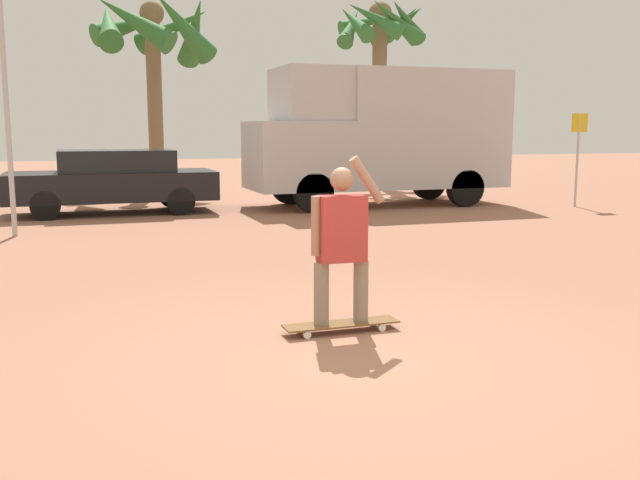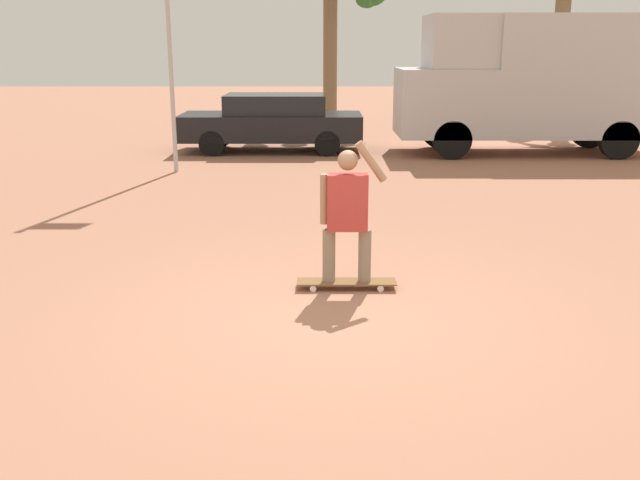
{
  "view_description": "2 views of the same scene",
  "coord_description": "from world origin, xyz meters",
  "px_view_note": "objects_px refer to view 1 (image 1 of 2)",
  "views": [
    {
      "loc": [
        -2.12,
        -5.15,
        1.88
      ],
      "look_at": [
        0.09,
        1.27,
        0.82
      ],
      "focal_mm": 40.0,
      "sensor_mm": 36.0,
      "label": 1
    },
    {
      "loc": [
        -0.13,
        -6.58,
        2.62
      ],
      "look_at": [
        -0.11,
        1.22,
        0.47
      ],
      "focal_mm": 40.0,
      "sensor_mm": 36.0,
      "label": 2
    }
  ],
  "objects_px": {
    "person_skateboarder": "(341,236)",
    "palm_tree_near_van": "(381,38)",
    "palm_tree_center_background": "(154,35)",
    "street_sign": "(578,147)",
    "parked_car_black": "(113,180)",
    "skateboard": "(341,324)",
    "camper_van": "(382,132)",
    "flagpole": "(4,19)"
  },
  "relations": [
    {
      "from": "flagpole",
      "to": "palm_tree_near_van",
      "type": "bearing_deg",
      "value": 38.25
    },
    {
      "from": "person_skateboarder",
      "to": "palm_tree_near_van",
      "type": "xyz_separation_m",
      "value": [
        7.32,
        15.86,
        3.88
      ]
    },
    {
      "from": "camper_van",
      "to": "palm_tree_center_background",
      "type": "bearing_deg",
      "value": 131.87
    },
    {
      "from": "person_skateboarder",
      "to": "camper_van",
      "type": "bearing_deg",
      "value": 64.29
    },
    {
      "from": "person_skateboarder",
      "to": "skateboard",
      "type": "bearing_deg",
      "value": 0.0
    },
    {
      "from": "palm_tree_center_background",
      "to": "flagpole",
      "type": "height_order",
      "value": "flagpole"
    },
    {
      "from": "skateboard",
      "to": "palm_tree_near_van",
      "type": "distance_m",
      "value": 18.09
    },
    {
      "from": "person_skateboarder",
      "to": "flagpole",
      "type": "xyz_separation_m",
      "value": [
        -3.3,
        7.49,
        2.81
      ]
    },
    {
      "from": "palm_tree_near_van",
      "to": "street_sign",
      "type": "height_order",
      "value": "palm_tree_near_van"
    },
    {
      "from": "skateboard",
      "to": "palm_tree_near_van",
      "type": "height_order",
      "value": "palm_tree_near_van"
    },
    {
      "from": "person_skateboarder",
      "to": "palm_tree_near_van",
      "type": "distance_m",
      "value": 17.89
    },
    {
      "from": "parked_car_black",
      "to": "street_sign",
      "type": "height_order",
      "value": "street_sign"
    },
    {
      "from": "person_skateboarder",
      "to": "street_sign",
      "type": "xyz_separation_m",
      "value": [
        9.23,
        8.3,
        0.55
      ]
    },
    {
      "from": "parked_car_black",
      "to": "person_skateboarder",
      "type": "bearing_deg",
      "value": -81.97
    },
    {
      "from": "palm_tree_near_van",
      "to": "palm_tree_center_background",
      "type": "height_order",
      "value": "palm_tree_near_van"
    },
    {
      "from": "skateboard",
      "to": "street_sign",
      "type": "distance_m",
      "value": 12.49
    },
    {
      "from": "person_skateboarder",
      "to": "palm_tree_center_background",
      "type": "distance_m",
      "value": 16.0
    },
    {
      "from": "palm_tree_center_background",
      "to": "street_sign",
      "type": "xyz_separation_m",
      "value": [
        9.16,
        -7.28,
        -3.11
      ]
    },
    {
      "from": "camper_van",
      "to": "street_sign",
      "type": "distance_m",
      "value": 4.73
    },
    {
      "from": "palm_tree_near_van",
      "to": "street_sign",
      "type": "bearing_deg",
      "value": -75.8
    },
    {
      "from": "palm_tree_near_van",
      "to": "skateboard",
      "type": "bearing_deg",
      "value": -114.76
    },
    {
      "from": "flagpole",
      "to": "skateboard",
      "type": "bearing_deg",
      "value": -66.21
    },
    {
      "from": "palm_tree_center_background",
      "to": "person_skateboarder",
      "type": "bearing_deg",
      "value": -90.26
    },
    {
      "from": "person_skateboarder",
      "to": "street_sign",
      "type": "relative_size",
      "value": 0.69
    },
    {
      "from": "palm_tree_center_background",
      "to": "flagpole",
      "type": "relative_size",
      "value": 0.85
    },
    {
      "from": "parked_car_black",
      "to": "flagpole",
      "type": "xyz_separation_m",
      "value": [
        -1.82,
        -3.02,
        2.97
      ]
    },
    {
      "from": "skateboard",
      "to": "palm_tree_center_background",
      "type": "relative_size",
      "value": 0.19
    },
    {
      "from": "skateboard",
      "to": "street_sign",
      "type": "relative_size",
      "value": 0.49
    },
    {
      "from": "palm_tree_center_background",
      "to": "skateboard",
      "type": "bearing_deg",
      "value": -90.26
    },
    {
      "from": "palm_tree_center_background",
      "to": "street_sign",
      "type": "bearing_deg",
      "value": -38.48
    },
    {
      "from": "camper_van",
      "to": "flagpole",
      "type": "distance_m",
      "value": 8.85
    },
    {
      "from": "person_skateboarder",
      "to": "palm_tree_near_van",
      "type": "bearing_deg",
      "value": 65.23
    },
    {
      "from": "camper_van",
      "to": "street_sign",
      "type": "relative_size",
      "value": 2.81
    },
    {
      "from": "parked_car_black",
      "to": "street_sign",
      "type": "xyz_separation_m",
      "value": [
        10.71,
        -2.21,
        0.7
      ]
    },
    {
      "from": "parked_car_black",
      "to": "palm_tree_near_van",
      "type": "xyz_separation_m",
      "value": [
        8.8,
        5.35,
        4.04
      ]
    },
    {
      "from": "flagpole",
      "to": "street_sign",
      "type": "xyz_separation_m",
      "value": [
        12.53,
        0.81,
        -2.26
      ]
    },
    {
      "from": "skateboard",
      "to": "palm_tree_near_van",
      "type": "bearing_deg",
      "value": 65.24
    },
    {
      "from": "camper_van",
      "to": "person_skateboarder",
      "type": "bearing_deg",
      "value": -115.71
    },
    {
      "from": "person_skateboarder",
      "to": "camper_van",
      "type": "relative_size",
      "value": 0.25
    },
    {
      "from": "skateboard",
      "to": "person_skateboarder",
      "type": "distance_m",
      "value": 0.83
    },
    {
      "from": "palm_tree_near_van",
      "to": "palm_tree_center_background",
      "type": "xyz_separation_m",
      "value": [
        -7.25,
        -0.28,
        -0.23
      ]
    },
    {
      "from": "palm_tree_near_van",
      "to": "flagpole",
      "type": "relative_size",
      "value": 0.9
    }
  ]
}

